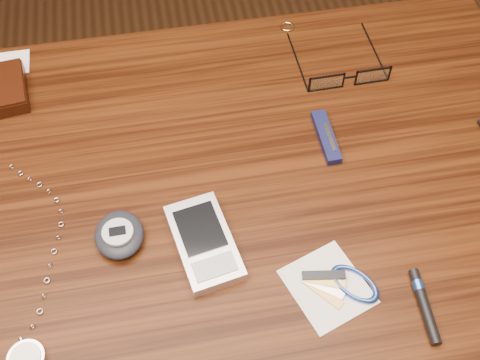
{
  "coord_description": "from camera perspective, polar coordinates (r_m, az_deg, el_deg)",
  "views": [
    {
      "loc": [
        -0.03,
        -0.42,
        1.4
      ],
      "look_at": [
        0.05,
        0.03,
        0.76
      ],
      "focal_mm": 45.0,
      "sensor_mm": 36.0,
      "label": 1
    }
  ],
  "objects": [
    {
      "name": "pda_phone",
      "position": [
        0.74,
        -3.42,
        -5.9
      ],
      "size": [
        0.09,
        0.13,
        0.02
      ],
      "color": "silver",
      "rests_on": "desk"
    },
    {
      "name": "gold_ring",
      "position": [
        1.01,
        4.48,
        14.29
      ],
      "size": [
        0.03,
        0.03,
        0.0
      ],
      "primitive_type": "torus",
      "rotation": [
        0.0,
        0.0,
        -0.3
      ],
      "color": "#D8B571",
      "rests_on": "desk"
    },
    {
      "name": "pedometer",
      "position": [
        0.75,
        -11.39,
        -5.09
      ],
      "size": [
        0.06,
        0.07,
        0.03
      ],
      "color": "black",
      "rests_on": "desk"
    },
    {
      "name": "pocket_knife",
      "position": [
        0.84,
        8.17,
        4.08
      ],
      "size": [
        0.02,
        0.09,
        0.01
      ],
      "color": "#0F1039",
      "rests_on": "desk"
    },
    {
      "name": "desk",
      "position": [
        0.86,
        -2.64,
        -6.22
      ],
      "size": [
        1.0,
        0.7,
        0.75
      ],
      "color": "#331708",
      "rests_on": "ground"
    },
    {
      "name": "pocket_watch",
      "position": [
        0.73,
        -19.49,
        -14.89
      ],
      "size": [
        0.07,
        0.29,
        0.01
      ],
      "color": "#B9B8BD",
      "rests_on": "desk"
    },
    {
      "name": "black_blue_pen",
      "position": [
        0.74,
        17.03,
        -11.12
      ],
      "size": [
        0.02,
        0.09,
        0.01
      ],
      "color": "black",
      "rests_on": "desk"
    },
    {
      "name": "notepad_keys",
      "position": [
        0.73,
        9.56,
        -9.76
      ],
      "size": [
        0.12,
        0.12,
        0.01
      ],
      "color": "silver",
      "rests_on": "desk"
    },
    {
      "name": "eyeglasses",
      "position": [
        0.92,
        10.2,
        9.67
      ],
      "size": [
        0.13,
        0.13,
        0.03
      ],
      "color": "black",
      "rests_on": "desk"
    }
  ]
}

